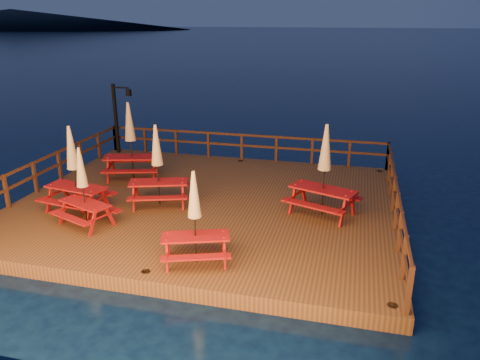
{
  "coord_description": "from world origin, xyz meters",
  "views": [
    {
      "loc": [
        4.54,
        -13.47,
        6.13
      ],
      "look_at": [
        0.99,
        0.6,
        1.01
      ],
      "focal_mm": 35.0,
      "sensor_mm": 36.0,
      "label": 1
    }
  ],
  "objects": [
    {
      "name": "picnic_table_3",
      "position": [
        3.75,
        -0.17,
        1.85
      ],
      "size": [
        2.39,
        2.19,
        2.8
      ],
      "rotation": [
        0.0,
        0.0,
        -0.35
      ],
      "color": "maroon",
      "rests_on": "deck"
    },
    {
      "name": "picnic_table_0",
      "position": [
        1.0,
        -3.85,
        1.62
      ],
      "size": [
        1.99,
        1.82,
        2.34
      ],
      "rotation": [
        0.0,
        0.0,
        0.34
      ],
      "color": "maroon",
      "rests_on": "deck"
    },
    {
      "name": "deck",
      "position": [
        0.0,
        0.0,
        0.2
      ],
      "size": [
        12.0,
        10.0,
        0.4
      ],
      "primitive_type": "cube",
      "color": "#492C17",
      "rests_on": "ground"
    },
    {
      "name": "headland_left",
      "position": [
        -160.0,
        190.0,
        4.5
      ],
      "size": [
        180.0,
        84.0,
        9.0
      ],
      "primitive_type": "ellipsoid",
      "color": "black",
      "rests_on": "ground"
    },
    {
      "name": "deck_piles",
      "position": [
        0.0,
        0.0,
        -0.3
      ],
      "size": [
        11.44,
        9.44,
        1.4
      ],
      "color": "#3A2012",
      "rests_on": "ground"
    },
    {
      "name": "picnic_table_5",
      "position": [
        -3.59,
        -1.74,
        1.79
      ],
      "size": [
        2.1,
        1.82,
        2.68
      ],
      "rotation": [
        0.0,
        0.0,
        -0.16
      ],
      "color": "maroon",
      "rests_on": "deck"
    },
    {
      "name": "railing",
      "position": [
        0.0,
        1.78,
        1.16
      ],
      "size": [
        11.8,
        9.75,
        1.1
      ],
      "color": "#3A2012",
      "rests_on": "deck"
    },
    {
      "name": "picnic_table_4",
      "position": [
        -2.78,
        -2.58,
        1.6
      ],
      "size": [
        1.98,
        1.82,
        2.31
      ],
      "rotation": [
        0.0,
        0.0,
        -0.37
      ],
      "color": "maroon",
      "rests_on": "deck"
    },
    {
      "name": "lamp_post",
      "position": [
        -5.39,
        4.55,
        2.2
      ],
      "size": [
        0.85,
        0.18,
        3.0
      ],
      "color": "black",
      "rests_on": "deck"
    },
    {
      "name": "ground",
      "position": [
        0.0,
        0.0,
        0.0
      ],
      "size": [
        500.0,
        500.0,
        0.0
      ],
      "primitive_type": "plane",
      "color": "black",
      "rests_on": "ground"
    },
    {
      "name": "picnic_table_1",
      "position": [
        -3.31,
        1.47,
        1.88
      ],
      "size": [
        2.36,
        2.12,
        2.84
      ],
      "rotation": [
        0.0,
        0.0,
        0.28
      ],
      "color": "maroon",
      "rests_on": "deck"
    },
    {
      "name": "picnic_table_2",
      "position": [
        -1.34,
        -0.65,
        1.75
      ],
      "size": [
        2.2,
        2.0,
        2.61
      ],
      "rotation": [
        0.0,
        0.0,
        0.32
      ],
      "color": "maroon",
      "rests_on": "deck"
    }
  ]
}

